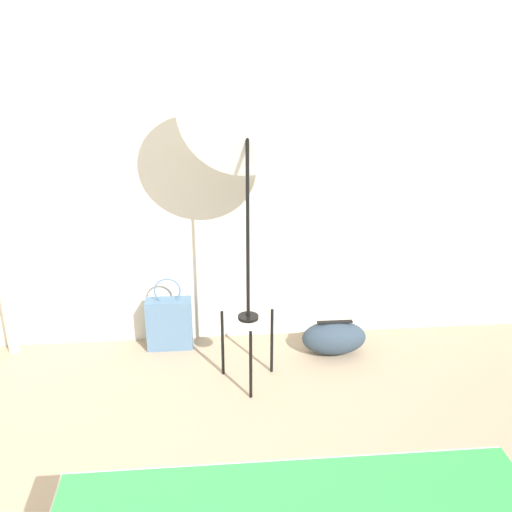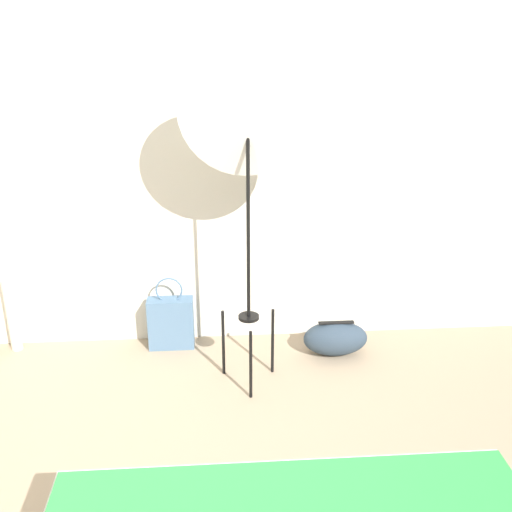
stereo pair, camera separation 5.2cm
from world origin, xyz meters
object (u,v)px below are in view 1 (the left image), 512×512
duffel_bag (334,338)px  paper_roll (9,317)px  tote_bag (169,323)px  photo_umbrella (247,115)px

duffel_bag → paper_roll: 2.26m
tote_bag → paper_roll: bearing=177.9°
photo_umbrella → tote_bag: 1.66m
photo_umbrella → tote_bag: size_ratio=3.94×
duffel_bag → paper_roll: (-2.24, 0.22, 0.15)m
duffel_bag → paper_roll: bearing=174.3°
tote_bag → paper_roll: paper_roll is taller
duffel_bag → tote_bag: bearing=170.9°
tote_bag → duffel_bag: (1.14, -0.18, -0.07)m
photo_umbrella → paper_roll: photo_umbrella is taller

